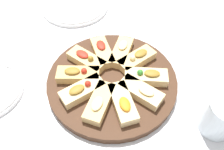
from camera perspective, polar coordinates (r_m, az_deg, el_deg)
The scene contains 14 objects.
ground_plane at distance 0.58m, azimuth 0.00°, elevation -2.06°, with size 3.00×3.00×0.00m, color silver.
serving_board at distance 0.58m, azimuth 0.00°, elevation -1.40°, with size 0.34×0.34×0.02m, color #422819.
focaccia_slice_0 at distance 0.51m, azimuth 2.85°, elevation -7.26°, with size 0.08×0.12×0.03m.
focaccia_slice_1 at distance 0.53m, azimuth 7.59°, elevation -4.33°, with size 0.07×0.12×0.03m.
focaccia_slice_2 at distance 0.56m, azimuth 8.90°, elevation -0.38°, with size 0.11×0.11×0.03m.
focaccia_slice_3 at distance 0.60m, azimuth 6.67°, elevation 4.03°, with size 0.11×0.05×0.03m.
focaccia_slice_4 at distance 0.61m, azimuth 2.49°, elevation 6.10°, with size 0.11×0.10×0.03m.
focaccia_slice_5 at distance 0.61m, azimuth -2.53°, elevation 6.10°, with size 0.08×0.12×0.03m.
focaccia_slice_6 at distance 0.60m, azimuth -6.71°, elevation 3.99°, with size 0.07×0.12×0.03m.
focaccia_slice_7 at distance 0.56m, azimuth -8.85°, elevation 0.14°, with size 0.11×0.10×0.03m.
focaccia_slice_8 at distance 0.53m, azimuth -7.77°, elevation -3.98°, with size 0.11×0.05×0.03m.
focaccia_slice_9 at distance 0.51m, azimuth -3.28°, elevation -7.13°, with size 0.11×0.09×0.03m.
plate_right at distance 0.85m, azimuth -9.57°, elevation 17.42°, with size 0.24×0.24×0.02m.
water_glass at distance 0.53m, azimuth 26.52°, elevation -9.91°, with size 0.07×0.07×0.09m, color silver.
Camera 1 is at (-0.22, -0.27, 0.47)m, focal length 35.00 mm.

